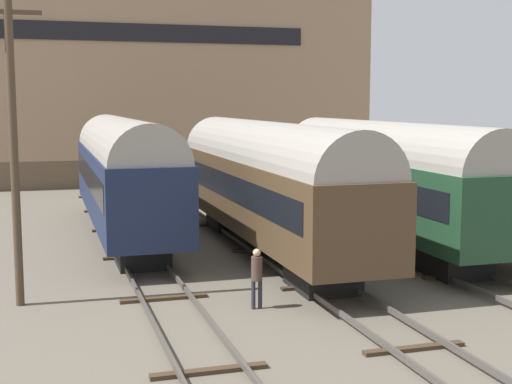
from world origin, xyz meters
name	(u,v)px	position (x,y,z in m)	size (l,w,h in m)	color
ground_plane	(289,267)	(0.00, 0.00, 0.00)	(200.00, 200.00, 0.00)	#60594C
track_left	(149,272)	(-4.98, 0.00, 0.14)	(2.60, 60.00, 0.26)	#4C4742
track_middle	(289,263)	(0.00, 0.00, 0.14)	(2.60, 60.00, 0.26)	#4C4742
track_right	(413,254)	(4.98, 0.00, 0.14)	(2.60, 60.00, 0.26)	#4C4742
train_car_green	(385,176)	(4.98, 2.47, 2.87)	(3.06, 15.77, 5.08)	black
train_car_navy	(124,170)	(-4.98, 7.26, 2.95)	(3.00, 16.81, 5.19)	black
train_car_brown	(268,179)	(0.00, 2.52, 2.89)	(3.10, 17.51, 5.12)	black
station_platform	(465,225)	(7.63, 0.69, 1.01)	(2.65, 13.62, 1.10)	brown
bench	(430,200)	(7.91, 3.84, 1.58)	(1.40, 0.40, 0.91)	brown
person_worker	(257,273)	(-2.59, -4.64, 1.05)	(0.32, 0.32, 1.74)	#282833
utility_pole	(13,136)	(-9.07, -2.32, 4.89)	(1.80, 0.24, 9.46)	#473828
warehouse_building	(109,53)	(-3.20, 32.09, 9.54)	(37.36, 12.63, 19.08)	brown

